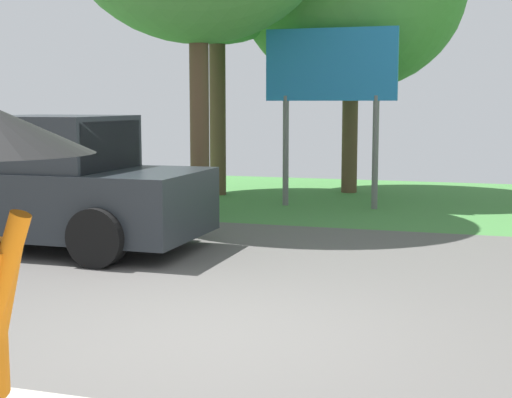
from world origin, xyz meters
name	(u,v)px	position (x,y,z in m)	size (l,w,h in m)	color
ground_plane	(296,270)	(0.00, 2.95, -0.05)	(40.00, 22.00, 0.20)	#565451
pickup_truck	(28,186)	(-4.05, 3.14, 0.87)	(5.20, 2.28, 1.88)	#23282D
roadside_billboard	(331,78)	(-0.74, 8.48, 2.55)	(2.60, 0.12, 3.50)	slate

